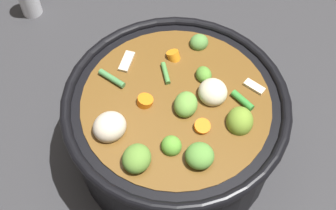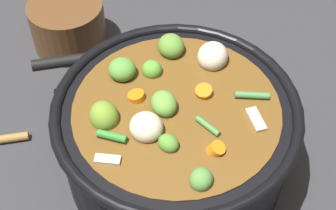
{
  "view_description": "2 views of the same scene",
  "coord_description": "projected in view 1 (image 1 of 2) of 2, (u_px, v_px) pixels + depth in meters",
  "views": [
    {
      "loc": [
        -0.29,
        -0.18,
        0.66
      ],
      "look_at": [
        -0.01,
        0.01,
        0.12
      ],
      "focal_mm": 48.64,
      "sensor_mm": 36.0,
      "label": 1
    },
    {
      "loc": [
        0.4,
        -0.0,
        0.6
      ],
      "look_at": [
        -0.01,
        -0.01,
        0.13
      ],
      "focal_mm": 52.2,
      "sensor_mm": 36.0,
      "label": 2
    }
  ],
  "objects": [
    {
      "name": "ground_plane",
      "position": [
        175.0,
        147.0,
        0.74
      ],
      "size": [
        1.1,
        1.1,
        0.0
      ],
      "primitive_type": "plane",
      "color": "#2D2D30"
    },
    {
      "name": "cooking_pot",
      "position": [
        175.0,
        124.0,
        0.68
      ],
      "size": [
        0.32,
        0.32,
        0.16
      ],
      "color": "black",
      "rests_on": "ground_plane"
    }
  ]
}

